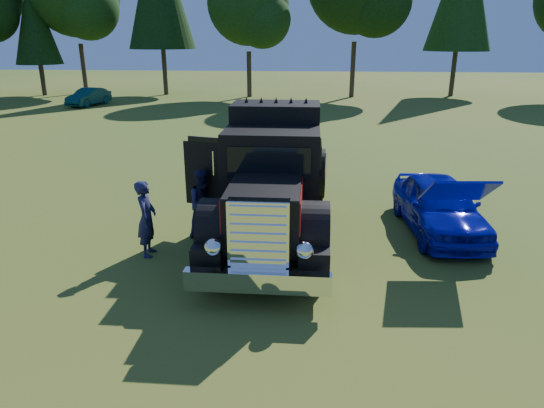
{
  "coord_description": "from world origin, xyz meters",
  "views": [
    {
      "loc": [
        0.96,
        -9.12,
        4.46
      ],
      "look_at": [
        0.17,
        0.5,
        1.13
      ],
      "focal_mm": 32.0,
      "sensor_mm": 36.0,
      "label": 1
    }
  ],
  "objects_px": {
    "spectator_far": "(204,204)",
    "distant_teal_car": "(89,97)",
    "hotrod_coupe": "(439,205)",
    "diamond_t_truck": "(273,184)",
    "spectator_near": "(147,219)"
  },
  "relations": [
    {
      "from": "hotrod_coupe",
      "to": "distant_teal_car",
      "type": "xyz_separation_m",
      "value": [
        -18.38,
        21.41,
        -0.09
      ]
    },
    {
      "from": "distant_teal_car",
      "to": "diamond_t_truck",
      "type": "bearing_deg",
      "value": -43.93
    },
    {
      "from": "hotrod_coupe",
      "to": "spectator_near",
      "type": "bearing_deg",
      "value": -164.11
    },
    {
      "from": "spectator_near",
      "to": "distant_teal_car",
      "type": "xyz_separation_m",
      "value": [
        -11.87,
        23.26,
        -0.24
      ]
    },
    {
      "from": "hotrod_coupe",
      "to": "spectator_far",
      "type": "height_order",
      "value": "hotrod_coupe"
    },
    {
      "from": "diamond_t_truck",
      "to": "hotrod_coupe",
      "type": "xyz_separation_m",
      "value": [
        3.93,
        0.59,
        -0.61
      ]
    },
    {
      "from": "spectator_far",
      "to": "distant_teal_car",
      "type": "distance_m",
      "value": 25.6
    },
    {
      "from": "diamond_t_truck",
      "to": "spectator_far",
      "type": "bearing_deg",
      "value": -174.99
    },
    {
      "from": "spectator_near",
      "to": "distant_teal_car",
      "type": "distance_m",
      "value": 26.12
    },
    {
      "from": "hotrod_coupe",
      "to": "spectator_near",
      "type": "height_order",
      "value": "hotrod_coupe"
    },
    {
      "from": "spectator_near",
      "to": "spectator_far",
      "type": "distance_m",
      "value": 1.5
    },
    {
      "from": "hotrod_coupe",
      "to": "spectator_far",
      "type": "bearing_deg",
      "value": -172.5
    },
    {
      "from": "hotrod_coupe",
      "to": "spectator_near",
      "type": "distance_m",
      "value": 6.77
    },
    {
      "from": "spectator_far",
      "to": "distant_teal_car",
      "type": "xyz_separation_m",
      "value": [
        -12.85,
        22.14,
        -0.22
      ]
    },
    {
      "from": "spectator_far",
      "to": "distant_teal_car",
      "type": "bearing_deg",
      "value": 87.14
    }
  ]
}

